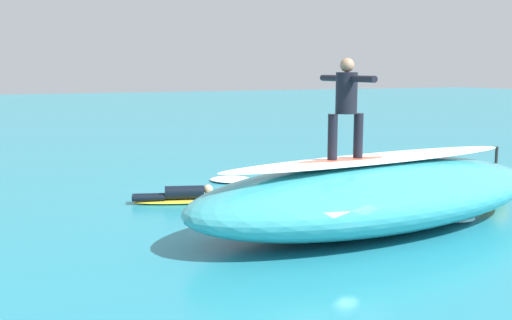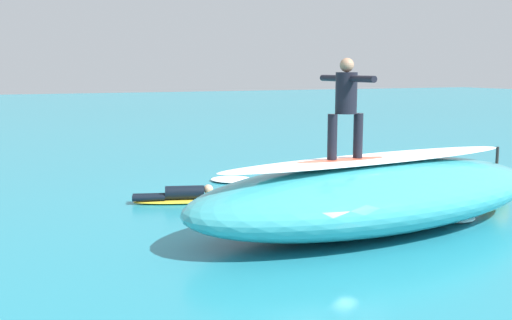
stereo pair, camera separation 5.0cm
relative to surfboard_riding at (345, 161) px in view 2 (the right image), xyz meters
name	(u,v)px [view 2 (the right image)]	position (x,y,z in m)	size (l,w,h in m)	color
ground_plane	(309,202)	(-0.68, -2.40, -1.25)	(120.00, 120.00, 0.00)	teal
wave_crest	(375,194)	(-0.69, -0.08, -0.65)	(7.33, 2.95, 1.20)	teal
wave_foam_lip	(376,159)	(-0.69, -0.08, -0.01)	(6.23, 1.03, 0.08)	white
surfboard_riding	(345,161)	(0.00, 0.00, 0.00)	(2.27, 0.45, 0.09)	#E0563D
surfer_riding	(346,101)	(0.00, 0.00, 1.02)	(0.67, 1.59, 1.68)	black
surfboard_paddling	(185,201)	(1.76, -3.39, -1.21)	(2.16, 0.48, 0.07)	yellow
surfer_paddling	(179,193)	(1.88, -3.43, -1.04)	(1.65, 0.73, 0.30)	black
buoy_marker	(496,182)	(-4.65, -1.16, -0.92)	(0.65, 0.65, 1.11)	orange
foam_patch_near	(232,179)	(-0.06, -5.26, -1.20)	(1.06, 0.91, 0.09)	white
foam_patch_mid	(453,217)	(-2.31, 0.13, -1.17)	(0.78, 0.75, 0.15)	white
foam_patch_far	(263,190)	(-0.14, -3.57, -1.17)	(0.97, 0.64, 0.16)	white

